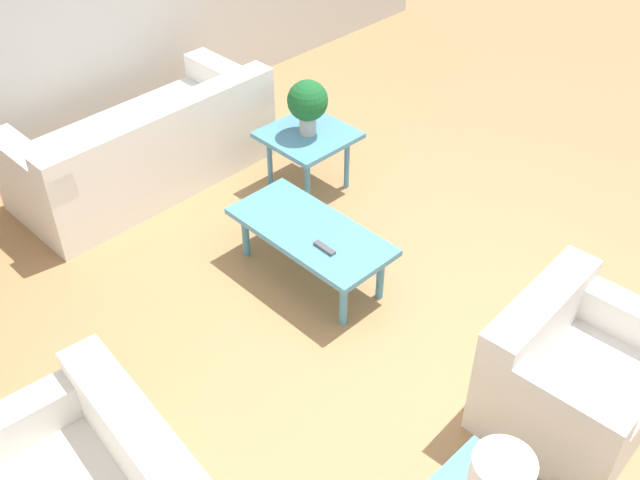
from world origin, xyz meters
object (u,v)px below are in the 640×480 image
object	(u,v)px
coffee_table	(310,235)
potted_plant	(308,102)
sofa	(146,149)
side_table_plant	(308,140)
armchair	(571,375)

from	to	relation	value
coffee_table	potted_plant	world-z (taller)	potted_plant
sofa	side_table_plant	distance (m)	1.23
coffee_table	side_table_plant	xyz separation A→B (m)	(0.75, -0.69, 0.07)
armchair	coffee_table	bearing A→B (deg)	93.02
side_table_plant	potted_plant	world-z (taller)	potted_plant
sofa	armchair	size ratio (longest dim) A/B	2.06
coffee_table	side_table_plant	bearing A→B (deg)	-42.88
sofa	armchair	world-z (taller)	sofa
armchair	coffee_table	size ratio (longest dim) A/B	0.87
sofa	coffee_table	distance (m)	1.66
armchair	side_table_plant	bearing A→B (deg)	75.37
side_table_plant	sofa	bearing A→B (deg)	42.26
sofa	side_table_plant	world-z (taller)	sofa
armchair	coffee_table	distance (m)	1.77
armchair	coffee_table	xyz separation A→B (m)	(1.75, 0.20, 0.05)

